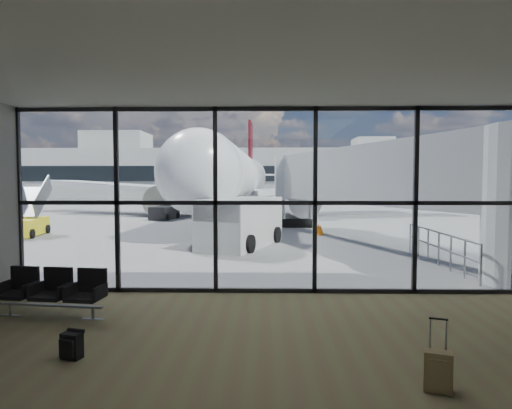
{
  "coord_description": "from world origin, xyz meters",
  "views": [
    {
      "loc": [
        -0.01,
        -10.29,
        2.7
      ],
      "look_at": [
        -0.28,
        3.0,
        2.0
      ],
      "focal_mm": 30.0,
      "sensor_mm": 36.0,
      "label": 1
    }
  ],
  "objects_px": {
    "airliner": "(237,177)",
    "belt_loader": "(165,212)",
    "seating_row": "(54,290)",
    "service_van": "(240,222)",
    "suitcase": "(438,371)",
    "backpack": "(71,346)",
    "mobile_stairs": "(23,224)"
  },
  "relations": [
    {
      "from": "airliner",
      "to": "belt_loader",
      "type": "height_order",
      "value": "airliner"
    },
    {
      "from": "seating_row",
      "to": "service_van",
      "type": "xyz_separation_m",
      "value": [
        3.21,
        9.37,
        0.5
      ]
    },
    {
      "from": "seating_row",
      "to": "service_van",
      "type": "relative_size",
      "value": 0.43
    },
    {
      "from": "belt_loader",
      "to": "airliner",
      "type": "bearing_deg",
      "value": 58.61
    },
    {
      "from": "suitcase",
      "to": "belt_loader",
      "type": "xyz_separation_m",
      "value": [
        -9.46,
        25.38,
        0.26
      ]
    },
    {
      "from": "suitcase",
      "to": "belt_loader",
      "type": "distance_m",
      "value": 27.09
    },
    {
      "from": "backpack",
      "to": "suitcase",
      "type": "bearing_deg",
      "value": 5.44
    },
    {
      "from": "backpack",
      "to": "suitcase",
      "type": "height_order",
      "value": "suitcase"
    },
    {
      "from": "suitcase",
      "to": "mobile_stairs",
      "type": "distance_m",
      "value": 21.26
    },
    {
      "from": "belt_loader",
      "to": "suitcase",
      "type": "bearing_deg",
      "value": -58.59
    },
    {
      "from": "service_van",
      "to": "belt_loader",
      "type": "relative_size",
      "value": 1.37
    },
    {
      "from": "mobile_stairs",
      "to": "suitcase",
      "type": "bearing_deg",
      "value": -55.69
    },
    {
      "from": "seating_row",
      "to": "belt_loader",
      "type": "height_order",
      "value": "belt_loader"
    },
    {
      "from": "suitcase",
      "to": "airliner",
      "type": "height_order",
      "value": "airliner"
    },
    {
      "from": "suitcase",
      "to": "mobile_stairs",
      "type": "relative_size",
      "value": 0.26
    },
    {
      "from": "mobile_stairs",
      "to": "backpack",
      "type": "bearing_deg",
      "value": -66.26
    },
    {
      "from": "suitcase",
      "to": "service_van",
      "type": "xyz_separation_m",
      "value": [
        -3.25,
        12.38,
        0.76
      ]
    },
    {
      "from": "suitcase",
      "to": "seating_row",
      "type": "bearing_deg",
      "value": 173.41
    },
    {
      "from": "backpack",
      "to": "suitcase",
      "type": "relative_size",
      "value": 0.47
    },
    {
      "from": "belt_loader",
      "to": "backpack",
      "type": "bearing_deg",
      "value": -69.08
    },
    {
      "from": "belt_loader",
      "to": "seating_row",
      "type": "bearing_deg",
      "value": -71.41
    },
    {
      "from": "backpack",
      "to": "airliner",
      "type": "relative_size",
      "value": 0.01
    },
    {
      "from": "airliner",
      "to": "mobile_stairs",
      "type": "relative_size",
      "value": 10.77
    },
    {
      "from": "mobile_stairs",
      "to": "airliner",
      "type": "bearing_deg",
      "value": 48.81
    },
    {
      "from": "belt_loader",
      "to": "mobile_stairs",
      "type": "xyz_separation_m",
      "value": [
        -4.9,
        -9.71,
        0.04
      ]
    },
    {
      "from": "airliner",
      "to": "belt_loader",
      "type": "distance_m",
      "value": 7.69
    },
    {
      "from": "seating_row",
      "to": "service_van",
      "type": "distance_m",
      "value": 9.92
    },
    {
      "from": "service_van",
      "to": "backpack",
      "type": "bearing_deg",
      "value": -78.4
    },
    {
      "from": "service_van",
      "to": "airliner",
      "type": "bearing_deg",
      "value": 115.18
    },
    {
      "from": "suitcase",
      "to": "belt_loader",
      "type": "height_order",
      "value": "belt_loader"
    },
    {
      "from": "seating_row",
      "to": "mobile_stairs",
      "type": "distance_m",
      "value": 14.92
    },
    {
      "from": "seating_row",
      "to": "backpack",
      "type": "relative_size",
      "value": 4.89
    }
  ]
}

